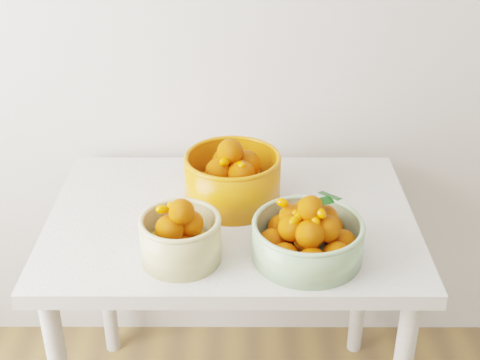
# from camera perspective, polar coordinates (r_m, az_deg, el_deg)

# --- Properties ---
(table) EXTENTS (1.00, 0.70, 0.75)m
(table) POSITION_cam_1_polar(r_m,az_deg,el_deg) (1.88, -0.73, -5.52)
(table) COLOR silver
(table) RESTS_ON ground
(bowl_cream) EXTENTS (0.21, 0.21, 0.17)m
(bowl_cream) POSITION_cam_1_polar(r_m,az_deg,el_deg) (1.63, -5.12, -4.85)
(bowl_cream) COLOR tan
(bowl_cream) RESTS_ON table
(bowl_green) EXTENTS (0.30, 0.30, 0.18)m
(bowl_green) POSITION_cam_1_polar(r_m,az_deg,el_deg) (1.64, 5.81, -4.80)
(bowl_green) COLOR #91B683
(bowl_green) RESTS_ON table
(bowl_orange) EXTENTS (0.33, 0.33, 0.19)m
(bowl_orange) POSITION_cam_1_polar(r_m,az_deg,el_deg) (1.86, -0.65, 0.18)
(bowl_orange) COLOR orange
(bowl_orange) RESTS_ON table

